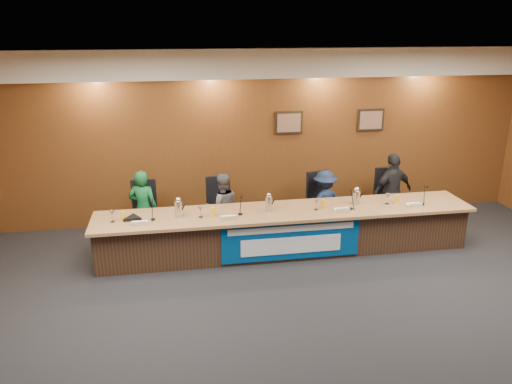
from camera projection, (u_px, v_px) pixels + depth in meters
floor at (329, 335)px, 6.05m from camera, size 10.00×10.00×0.00m
ceiling at (344, 65)px, 5.03m from camera, size 10.00×8.00×0.04m
wall_back at (267, 136)px, 9.27m from camera, size 10.00×0.04×3.20m
soffit at (270, 63)px, 8.61m from camera, size 10.00×0.50×0.50m
dais_body at (285, 232)px, 8.18m from camera, size 6.00×0.80×0.70m
dais_top at (286, 211)px, 8.01m from camera, size 6.10×0.95×0.05m
banner at (291, 240)px, 7.79m from camera, size 2.20×0.02×0.65m
banner_text_upper at (292, 229)px, 7.71m from camera, size 2.00×0.01×0.10m
banner_text_lower at (291, 245)px, 7.80m from camera, size 1.60×0.01×0.28m
wall_photo_left at (289, 123)px, 9.23m from camera, size 0.52×0.04×0.42m
wall_photo_right at (371, 120)px, 9.49m from camera, size 0.52×0.04×0.42m
panelist_a at (143, 209)px, 8.31m from camera, size 0.56×0.45×1.33m
panelist_b at (222, 207)px, 8.54m from camera, size 0.63×0.52×1.21m
panelist_c at (324, 202)px, 8.84m from camera, size 0.85×0.64×1.17m
panelist_d at (392, 192)px, 9.00m from camera, size 0.89×0.56×1.42m
office_chair_a at (144, 217)px, 8.46m from camera, size 0.49×0.49×0.08m
office_chair_b at (222, 212)px, 8.67m from camera, size 0.55×0.55×0.08m
office_chair_c at (322, 206)px, 8.97m from camera, size 0.58×0.58×0.08m
office_chair_d at (389, 202)px, 9.17m from camera, size 0.49×0.49×0.08m
nameplate_a at (139, 223)px, 7.37m from camera, size 0.24×0.08×0.10m
microphone_a at (153, 219)px, 7.60m from camera, size 0.07×0.07×0.02m
juice_glass_a at (123, 216)px, 7.55m from camera, size 0.06×0.06×0.15m
water_glass_a at (112, 216)px, 7.50m from camera, size 0.08×0.08×0.18m
nameplate_b at (229, 217)px, 7.58m from camera, size 0.24×0.08×0.10m
microphone_b at (240, 214)px, 7.81m from camera, size 0.07×0.07×0.02m
juice_glass_b at (213, 212)px, 7.73m from camera, size 0.06×0.06×0.15m
water_glass_b at (201, 212)px, 7.68m from camera, size 0.08×0.08×0.18m
nameplate_c at (343, 210)px, 7.90m from camera, size 0.24×0.08×0.10m
microphone_c at (351, 209)px, 8.04m from camera, size 0.07×0.07×0.02m
juice_glass_c at (323, 204)px, 8.07m from camera, size 0.06×0.06×0.15m
water_glass_c at (316, 205)px, 7.99m from camera, size 0.08×0.08×0.18m
nameplate_d at (415, 204)px, 8.12m from camera, size 0.24×0.08×0.10m
microphone_d at (422, 204)px, 8.26m from camera, size 0.07×0.07×0.02m
juice_glass_d at (396, 199)px, 8.26m from camera, size 0.06×0.06×0.15m
water_glass_d at (388, 199)px, 8.25m from camera, size 0.08×0.08×0.18m
carafe_left at (178, 209)px, 7.68m from camera, size 0.12×0.12×0.26m
carafe_mid at (269, 204)px, 7.91m from camera, size 0.11×0.11×0.25m
carafe_right at (356, 197)px, 8.24m from camera, size 0.13×0.13×0.23m
speakerphone at (133, 218)px, 7.61m from camera, size 0.32×0.32×0.05m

